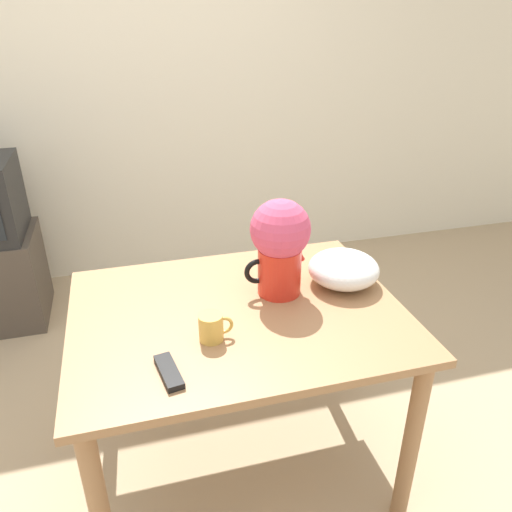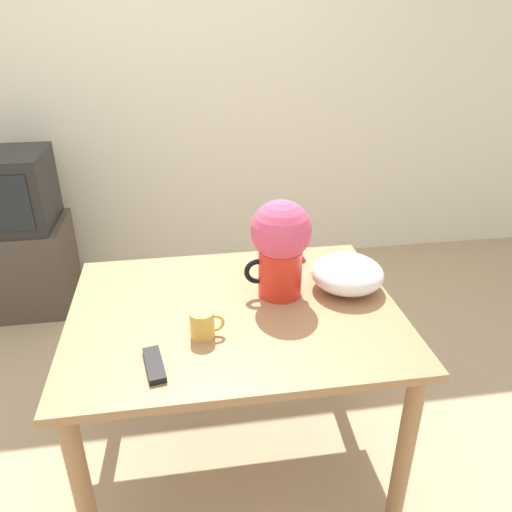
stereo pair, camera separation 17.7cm
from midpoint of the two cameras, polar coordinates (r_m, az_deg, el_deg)
ground_plane at (r=2.29m, az=-5.59°, el=-22.03°), size 12.00×12.00×0.00m
wall_back at (r=3.41m, az=-8.90°, el=19.42°), size 8.00×0.05×2.60m
table at (r=1.83m, az=0.42°, el=-9.08°), size 1.16×0.89×0.76m
flower_vase at (r=1.77m, az=5.71°, el=1.40°), size 0.24×0.22×0.36m
coffee_mug at (r=1.61m, az=-2.92°, el=-7.87°), size 0.11×0.08×0.09m
white_bowl at (r=1.91m, az=13.02°, el=-2.05°), size 0.27×0.27×0.13m
remote_control at (r=1.52m, az=-8.23°, el=-12.32°), size 0.08×0.17×0.02m
tv_stand at (r=3.37m, az=-23.70°, el=-1.06°), size 0.57×0.48×0.55m
tv_set at (r=3.19m, az=-25.33°, el=6.77°), size 0.49×0.47×0.44m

